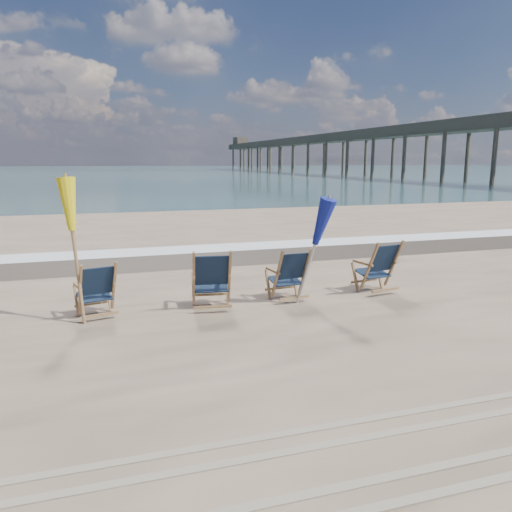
{
  "coord_description": "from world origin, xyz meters",
  "views": [
    {
      "loc": [
        -2.69,
        -6.35,
        2.62
      ],
      "look_at": [
        0.0,
        2.2,
        0.9
      ],
      "focal_mm": 35.0,
      "sensor_mm": 36.0,
      "label": 1
    }
  ],
  "objects_px": {
    "beach_chair_1": "(230,280)",
    "fishing_pier": "(340,149)",
    "beach_chair_3": "(394,266)",
    "beach_chair_0": "(114,288)",
    "umbrella_blue": "(312,223)",
    "umbrella_yellow": "(73,212)",
    "beach_chair_2": "(305,274)"
  },
  "relations": [
    {
      "from": "beach_chair_3",
      "to": "umbrella_blue",
      "type": "xyz_separation_m",
      "value": [
        -1.97,
        -0.36,
        0.97
      ]
    },
    {
      "from": "beach_chair_1",
      "to": "fishing_pier",
      "type": "xyz_separation_m",
      "value": [
        38.57,
        72.06,
        4.09
      ]
    },
    {
      "from": "beach_chair_0",
      "to": "fishing_pier",
      "type": "bearing_deg",
      "value": -133.09
    },
    {
      "from": "beach_chair_3",
      "to": "umbrella_yellow",
      "type": "distance_m",
      "value": 6.11
    },
    {
      "from": "beach_chair_1",
      "to": "umbrella_blue",
      "type": "height_order",
      "value": "umbrella_blue"
    },
    {
      "from": "fishing_pier",
      "to": "beach_chair_2",
      "type": "bearing_deg",
      "value": -117.27
    },
    {
      "from": "fishing_pier",
      "to": "beach_chair_0",
      "type": "bearing_deg",
      "value": -119.44
    },
    {
      "from": "umbrella_yellow",
      "to": "umbrella_blue",
      "type": "bearing_deg",
      "value": -3.87
    },
    {
      "from": "fishing_pier",
      "to": "umbrella_yellow",
      "type": "bearing_deg",
      "value": -119.74
    },
    {
      "from": "beach_chair_0",
      "to": "umbrella_yellow",
      "type": "distance_m",
      "value": 1.45
    },
    {
      "from": "beach_chair_1",
      "to": "umbrella_yellow",
      "type": "relative_size",
      "value": 0.47
    },
    {
      "from": "umbrella_yellow",
      "to": "fishing_pier",
      "type": "relative_size",
      "value": 0.02
    },
    {
      "from": "beach_chair_2",
      "to": "umbrella_blue",
      "type": "height_order",
      "value": "umbrella_blue"
    },
    {
      "from": "beach_chair_1",
      "to": "umbrella_yellow",
      "type": "bearing_deg",
      "value": 5.53
    },
    {
      "from": "beach_chair_1",
      "to": "fishing_pier",
      "type": "relative_size",
      "value": 0.01
    },
    {
      "from": "umbrella_yellow",
      "to": "umbrella_blue",
      "type": "relative_size",
      "value": 1.16
    },
    {
      "from": "beach_chair_1",
      "to": "beach_chair_3",
      "type": "bearing_deg",
      "value": -168.37
    },
    {
      "from": "beach_chair_0",
      "to": "beach_chair_1",
      "type": "relative_size",
      "value": 0.89
    },
    {
      "from": "beach_chair_3",
      "to": "fishing_pier",
      "type": "relative_size",
      "value": 0.01
    },
    {
      "from": "beach_chair_2",
      "to": "umbrella_yellow",
      "type": "distance_m",
      "value": 4.26
    },
    {
      "from": "fishing_pier",
      "to": "beach_chair_3",
      "type": "bearing_deg",
      "value": -116.04
    },
    {
      "from": "umbrella_blue",
      "to": "umbrella_yellow",
      "type": "bearing_deg",
      "value": 176.13
    },
    {
      "from": "umbrella_yellow",
      "to": "umbrella_blue",
      "type": "distance_m",
      "value": 4.03
    },
    {
      "from": "umbrella_blue",
      "to": "fishing_pier",
      "type": "relative_size",
      "value": 0.01
    },
    {
      "from": "beach_chair_1",
      "to": "umbrella_yellow",
      "type": "xyz_separation_m",
      "value": [
        -2.53,
        0.12,
        1.26
      ]
    },
    {
      "from": "beach_chair_2",
      "to": "umbrella_yellow",
      "type": "bearing_deg",
      "value": -4.63
    },
    {
      "from": "umbrella_yellow",
      "to": "beach_chair_3",
      "type": "bearing_deg",
      "value": 0.83
    },
    {
      "from": "beach_chair_3",
      "to": "umbrella_blue",
      "type": "distance_m",
      "value": 2.23
    },
    {
      "from": "beach_chair_3",
      "to": "beach_chair_0",
      "type": "bearing_deg",
      "value": -9.51
    },
    {
      "from": "beach_chair_1",
      "to": "beach_chair_3",
      "type": "relative_size",
      "value": 1.02
    },
    {
      "from": "umbrella_yellow",
      "to": "fishing_pier",
      "type": "xyz_separation_m",
      "value": [
        41.1,
        71.95,
        2.83
      ]
    },
    {
      "from": "beach_chair_2",
      "to": "beach_chair_3",
      "type": "bearing_deg",
      "value": 174.11
    }
  ]
}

